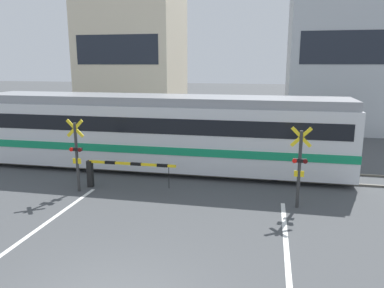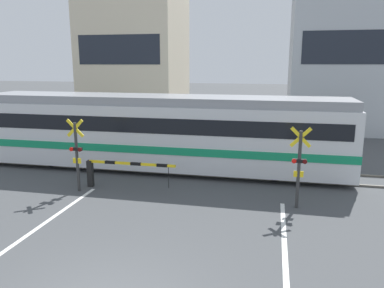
{
  "view_description": "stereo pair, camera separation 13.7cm",
  "coord_description": "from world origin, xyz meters",
  "px_view_note": "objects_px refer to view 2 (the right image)",
  "views": [
    {
      "loc": [
        2.93,
        -5.89,
        4.75
      ],
      "look_at": [
        0.0,
        8.2,
        1.6
      ],
      "focal_mm": 35.0,
      "sensor_mm": 36.0,
      "label": 1
    },
    {
      "loc": [
        3.07,
        -5.86,
        4.75
      ],
      "look_at": [
        0.0,
        8.2,
        1.6
      ],
      "focal_mm": 35.0,
      "sensor_mm": 36.0,
      "label": 2
    }
  ],
  "objects_px": {
    "crossing_barrier_far": "(268,143)",
    "pedestrian": "(238,125)",
    "commuter_train": "(160,130)",
    "crossing_signal_right": "(299,164)",
    "crossing_barrier_near": "(111,169)",
    "crossing_signal_left": "(77,152)"
  },
  "relations": [
    {
      "from": "crossing_signal_left",
      "to": "crossing_signal_right",
      "type": "bearing_deg",
      "value": 0.0
    },
    {
      "from": "crossing_barrier_far",
      "to": "crossing_signal_right",
      "type": "xyz_separation_m",
      "value": [
        1.09,
        -6.71,
        0.74
      ]
    },
    {
      "from": "crossing_signal_left",
      "to": "crossing_signal_right",
      "type": "distance_m",
      "value": 7.95
    },
    {
      "from": "crossing_barrier_far",
      "to": "crossing_signal_left",
      "type": "height_order",
      "value": "crossing_signal_left"
    },
    {
      "from": "crossing_signal_right",
      "to": "crossing_barrier_near",
      "type": "bearing_deg",
      "value": 175.3
    },
    {
      "from": "commuter_train",
      "to": "crossing_barrier_far",
      "type": "bearing_deg",
      "value": 34.2
    },
    {
      "from": "commuter_train",
      "to": "crossing_signal_right",
      "type": "bearing_deg",
      "value": -31.17
    },
    {
      "from": "crossing_signal_left",
      "to": "pedestrian",
      "type": "height_order",
      "value": "crossing_signal_left"
    },
    {
      "from": "crossing_barrier_far",
      "to": "pedestrian",
      "type": "bearing_deg",
      "value": 115.96
    },
    {
      "from": "commuter_train",
      "to": "pedestrian",
      "type": "relative_size",
      "value": 9.88
    },
    {
      "from": "pedestrian",
      "to": "crossing_signal_left",
      "type": "bearing_deg",
      "value": -115.06
    },
    {
      "from": "crossing_barrier_far",
      "to": "pedestrian",
      "type": "xyz_separation_m",
      "value": [
        -1.9,
        3.9,
        0.19
      ]
    },
    {
      "from": "commuter_train",
      "to": "pedestrian",
      "type": "distance_m",
      "value": 7.68
    },
    {
      "from": "pedestrian",
      "to": "crossing_barrier_far",
      "type": "bearing_deg",
      "value": -64.04
    },
    {
      "from": "commuter_train",
      "to": "crossing_barrier_near",
      "type": "height_order",
      "value": "commuter_train"
    },
    {
      "from": "crossing_signal_left",
      "to": "commuter_train",
      "type": "bearing_deg",
      "value": 58.58
    },
    {
      "from": "crossing_barrier_near",
      "to": "crossing_signal_left",
      "type": "xyz_separation_m",
      "value": [
        -1.09,
        -0.56,
        0.74
      ]
    },
    {
      "from": "commuter_train",
      "to": "crossing_signal_right",
      "type": "distance_m",
      "value": 6.79
    },
    {
      "from": "crossing_signal_right",
      "to": "pedestrian",
      "type": "xyz_separation_m",
      "value": [
        -2.99,
        10.61,
        -0.55
      ]
    },
    {
      "from": "commuter_train",
      "to": "crossing_signal_left",
      "type": "bearing_deg",
      "value": -121.42
    },
    {
      "from": "crossing_signal_left",
      "to": "pedestrian",
      "type": "relative_size",
      "value": 1.65
    },
    {
      "from": "crossing_barrier_far",
      "to": "crossing_signal_right",
      "type": "distance_m",
      "value": 6.84
    }
  ]
}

